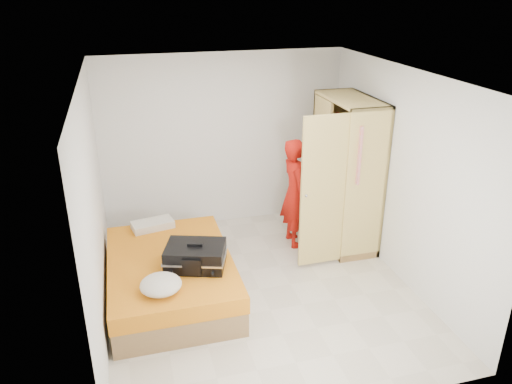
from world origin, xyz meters
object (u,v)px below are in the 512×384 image
object	(u,v)px
wardrobe	(344,178)
person	(295,193)
suitcase	(195,256)
bed	(171,277)
round_cushion	(161,285)

from	to	relation	value
wardrobe	person	size ratio (longest dim) A/B	1.35
person	suitcase	bearing A→B (deg)	124.26
bed	round_cushion	bearing A→B (deg)	-103.66
person	suitcase	distance (m)	1.93
suitcase	wardrobe	bearing A→B (deg)	41.13
wardrobe	person	world-z (taller)	wardrobe
bed	person	world-z (taller)	person
wardrobe	round_cushion	xyz separation A→B (m)	(-2.66, -1.34, -0.42)
bed	wardrobe	distance (m)	2.70
round_cushion	person	bearing A→B (deg)	36.98
wardrobe	suitcase	xyz separation A→B (m)	(-2.23, -0.93, -0.37)
suitcase	bed	bearing A→B (deg)	156.77
person	round_cushion	bearing A→B (deg)	126.22
round_cushion	wardrobe	bearing A→B (deg)	26.70
bed	wardrobe	world-z (taller)	wardrobe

